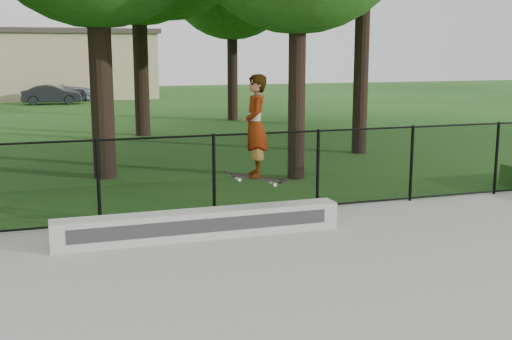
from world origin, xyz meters
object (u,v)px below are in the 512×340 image
(skater_airborne, at_px, (255,128))
(grind_ledge, at_px, (200,224))
(car_c, at_px, (59,89))
(car_b, at_px, (52,95))

(skater_airborne, bearing_deg, grind_ledge, 179.42)
(grind_ledge, height_order, skater_airborne, skater_airborne)
(grind_ledge, xyz_separation_m, car_c, (-1.38, 31.24, 0.40))
(car_b, distance_m, car_c, 2.93)
(skater_airborne, bearing_deg, car_b, 95.60)
(car_b, xyz_separation_m, skater_airborne, (2.78, -28.36, 1.25))
(car_b, relative_size, skater_airborne, 1.64)
(grind_ledge, bearing_deg, car_b, 93.76)
(car_c, bearing_deg, grind_ledge, -159.49)
(skater_airborne, bearing_deg, car_c, 94.20)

